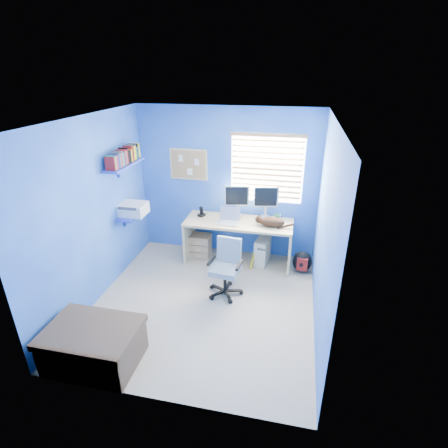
% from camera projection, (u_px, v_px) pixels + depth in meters
% --- Properties ---
extents(floor, '(3.00, 3.20, 0.00)m').
position_uv_depth(floor, '(204.00, 303.00, 4.90)').
color(floor, tan).
rests_on(floor, ground).
extents(ceiling, '(3.00, 3.20, 0.00)m').
position_uv_depth(ceiling, '(199.00, 119.00, 3.87)').
color(ceiling, white).
rests_on(ceiling, wall_back).
extents(wall_back, '(3.00, 0.01, 2.50)m').
position_uv_depth(wall_back, '(227.00, 184.00, 5.81)').
color(wall_back, blue).
rests_on(wall_back, ground).
extents(wall_front, '(3.00, 0.01, 2.50)m').
position_uv_depth(wall_front, '(151.00, 297.00, 2.96)').
color(wall_front, blue).
rests_on(wall_front, ground).
extents(wall_left, '(0.01, 3.20, 2.50)m').
position_uv_depth(wall_left, '(94.00, 213.00, 4.67)').
color(wall_left, blue).
rests_on(wall_left, ground).
extents(wall_right, '(0.01, 3.20, 2.50)m').
position_uv_depth(wall_right, '(325.00, 233.00, 4.10)').
color(wall_right, blue).
rests_on(wall_right, ground).
extents(desk, '(1.75, 0.65, 0.74)m').
position_uv_depth(desk, '(238.00, 242.00, 5.82)').
color(desk, tan).
rests_on(desk, floor).
extents(laptop, '(0.34, 0.27, 0.22)m').
position_uv_depth(laptop, '(228.00, 217.00, 5.56)').
color(laptop, silver).
rests_on(laptop, desk).
extents(monitor_left, '(0.42, 0.20, 0.54)m').
position_uv_depth(monitor_left, '(237.00, 201.00, 5.75)').
color(monitor_left, silver).
rests_on(monitor_left, desk).
extents(monitor_right, '(0.42, 0.20, 0.54)m').
position_uv_depth(monitor_right, '(266.00, 202.00, 5.71)').
color(monitor_right, silver).
rests_on(monitor_right, desk).
extents(phone, '(0.13, 0.14, 0.17)m').
position_uv_depth(phone, '(201.00, 211.00, 5.83)').
color(phone, black).
rests_on(phone, desk).
extents(mug, '(0.10, 0.09, 0.10)m').
position_uv_depth(mug, '(277.00, 217.00, 5.70)').
color(mug, '#2A7153').
rests_on(mug, desk).
extents(cd_spindle, '(0.13, 0.13, 0.07)m').
position_uv_depth(cd_spindle, '(277.00, 217.00, 5.76)').
color(cd_spindle, silver).
rests_on(cd_spindle, desk).
extents(cat, '(0.43, 0.27, 0.14)m').
position_uv_depth(cat, '(272.00, 222.00, 5.47)').
color(cat, black).
rests_on(cat, desk).
extents(tower_pc, '(0.25, 0.46, 0.45)m').
position_uv_depth(tower_pc, '(263.00, 250.00, 5.85)').
color(tower_pc, beige).
rests_on(tower_pc, floor).
extents(drawer_boxes, '(0.35, 0.28, 0.41)m').
position_uv_depth(drawer_boxes, '(200.00, 245.00, 6.05)').
color(drawer_boxes, tan).
rests_on(drawer_boxes, floor).
extents(yellow_book, '(0.03, 0.17, 0.24)m').
position_uv_depth(yellow_book, '(253.00, 261.00, 5.74)').
color(yellow_book, yellow).
rests_on(yellow_book, floor).
extents(backpack, '(0.32, 0.25, 0.36)m').
position_uv_depth(backpack, '(302.00, 262.00, 5.60)').
color(backpack, black).
rests_on(backpack, floor).
extents(bed_corner, '(0.96, 0.68, 0.46)m').
position_uv_depth(bed_corner, '(94.00, 346.00, 3.84)').
color(bed_corner, brown).
rests_on(bed_corner, floor).
extents(office_chair, '(0.52, 0.52, 0.82)m').
position_uv_depth(office_chair, '(226.00, 274.00, 5.02)').
color(office_chair, black).
rests_on(office_chair, floor).
extents(window_blinds, '(1.15, 0.05, 1.10)m').
position_uv_depth(window_blinds, '(267.00, 169.00, 5.54)').
color(window_blinds, white).
rests_on(window_blinds, ground).
extents(corkboard, '(0.64, 0.02, 0.52)m').
position_uv_depth(corkboard, '(189.00, 164.00, 5.80)').
color(corkboard, tan).
rests_on(corkboard, ground).
extents(wall_shelves, '(0.42, 0.90, 1.05)m').
position_uv_depth(wall_shelves, '(128.00, 183.00, 5.24)').
color(wall_shelves, '#273BB9').
rests_on(wall_shelves, ground).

